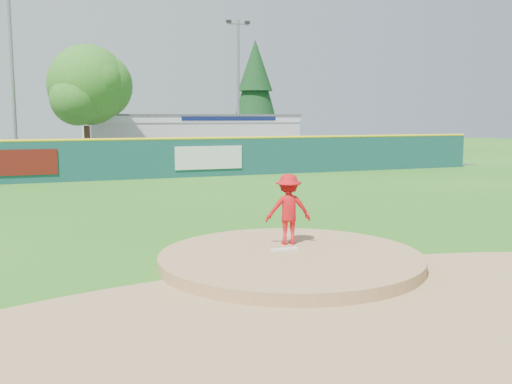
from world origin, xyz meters
name	(u,v)px	position (x,y,z in m)	size (l,w,h in m)	color
ground	(290,265)	(0.00, 0.00, 0.00)	(120.00, 120.00, 0.00)	#286B19
pitchers_mound	(290,265)	(0.00, 0.00, 0.00)	(5.50, 5.50, 0.50)	#9E774C
pitching_rubber	(285,249)	(0.00, 0.30, 0.27)	(0.60, 0.15, 0.04)	white
infield_dirt_arc	(368,310)	(0.00, -3.00, 0.01)	(15.40, 15.40, 0.01)	#9E774C
parking_lot	(118,165)	(0.00, 27.00, 0.01)	(44.00, 16.00, 0.02)	#38383A
pitcher	(288,209)	(0.33, 0.86, 1.04)	(1.02, 0.58, 1.57)	red
van	(151,159)	(1.25, 22.19, 0.72)	(2.32, 5.04, 1.40)	white
pool_building_grp	(188,136)	(6.00, 31.99, 1.66)	(15.20, 8.20, 3.31)	silver
fence_banners	(118,160)	(-1.13, 17.92, 1.00)	(12.85, 0.04, 1.20)	#5C130D
outfield_fence	(141,157)	(0.00, 18.00, 1.09)	(40.00, 0.14, 2.07)	#144141
deciduous_tree	(85,92)	(-2.00, 25.00, 4.55)	(5.60, 5.60, 7.36)	#382314
conifer_tree	(255,89)	(13.00, 36.00, 5.54)	(4.40, 4.40, 9.50)	#382314
light_pole_left	(12,67)	(-6.00, 27.00, 6.05)	(1.75, 0.25, 11.00)	gray
light_pole_right	(238,83)	(9.00, 29.00, 5.54)	(1.75, 0.25, 10.00)	gray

